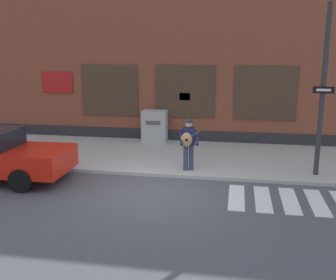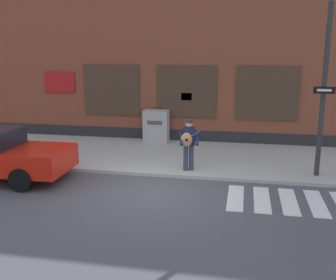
{
  "view_description": "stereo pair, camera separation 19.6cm",
  "coord_description": "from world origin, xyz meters",
  "views": [
    {
      "loc": [
        2.17,
        -9.99,
        3.84
      ],
      "look_at": [
        0.08,
        1.65,
        1.12
      ],
      "focal_mm": 42.0,
      "sensor_mm": 36.0,
      "label": 1
    },
    {
      "loc": [
        2.36,
        -9.95,
        3.84
      ],
      "look_at": [
        0.08,
        1.65,
        1.12
      ],
      "focal_mm": 42.0,
      "sensor_mm": 36.0,
      "label": 2
    }
  ],
  "objects": [
    {
      "name": "ground_plane",
      "position": [
        0.0,
        0.0,
        0.0
      ],
      "size": [
        160.0,
        160.0,
        0.0
      ],
      "primitive_type": "plane",
      "color": "#4C4C51"
    },
    {
      "name": "sidewalk",
      "position": [
        0.0,
        3.71,
        0.05
      ],
      "size": [
        28.0,
        4.72,
        0.11
      ],
      "color": "#ADAAA3",
      "rests_on": "ground"
    },
    {
      "name": "building_backdrop",
      "position": [
        -0.0,
        8.06,
        3.19
      ],
      "size": [
        28.0,
        4.06,
        6.4
      ],
      "color": "brown",
      "rests_on": "ground"
    },
    {
      "name": "crosswalk",
      "position": [
        4.62,
        0.05,
        0.01
      ],
      "size": [
        5.2,
        1.9,
        0.01
      ],
      "color": "silver",
      "rests_on": "ground"
    },
    {
      "name": "busker",
      "position": [
        0.69,
        1.88,
        1.04
      ],
      "size": [
        0.76,
        0.62,
        1.64
      ],
      "color": "#33384C",
      "rests_on": "sidewalk"
    },
    {
      "name": "traffic_light",
      "position": [
        4.56,
        1.23,
        3.7
      ],
      "size": [
        0.6,
        2.55,
        5.24
      ],
      "color": "#2D2D30",
      "rests_on": "sidewalk"
    },
    {
      "name": "utility_box",
      "position": [
        -1.19,
        5.61,
        0.76
      ],
      "size": [
        1.01,
        0.65,
        1.31
      ],
      "color": "#ADADA8",
      "rests_on": "sidewalk"
    }
  ]
}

